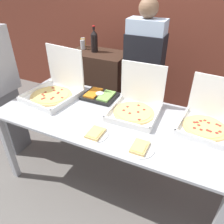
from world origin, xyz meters
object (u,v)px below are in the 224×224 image
veggie_tray (100,96)px  person_guest_plaid (0,85)px  pizza_box_near_right (55,89)px  soda_can_colored (83,42)px  pizza_box_far_right (207,120)px  soda_can_silver (83,45)px  person_server_vest (143,73)px  pizza_box_far_left (136,105)px  soda_bottle (94,41)px  paper_plate_front_left (140,147)px  paper_plate_front_center (95,134)px

veggie_tray → person_guest_plaid: person_guest_plaid is taller
pizza_box_near_right → soda_can_colored: bearing=110.7°
pizza_box_far_right → soda_can_silver: bearing=160.6°
pizza_box_far_right → person_server_vest: 0.96m
pizza_box_far_left → soda_can_silver: bearing=141.1°
soda_can_colored → veggie_tray: bearing=-50.0°
soda_bottle → veggie_tray: bearing=-57.8°
soda_can_silver → soda_bottle: bearing=-10.0°
person_server_vest → pizza_box_near_right: bearing=40.0°
pizza_box_near_right → person_server_vest: (0.78, 0.65, 0.07)m
paper_plate_front_left → person_guest_plaid: size_ratio=0.13×
pizza_box_near_right → soda_can_silver: size_ratio=4.61×
veggie_tray → person_guest_plaid: bearing=-164.1°
paper_plate_front_left → person_server_vest: bearing=107.5°
paper_plate_front_left → soda_bottle: (-1.10, 1.29, 0.38)m
veggie_tray → person_server_vest: (0.32, 0.49, 0.13)m
pizza_box_far_right → paper_plate_front_center: (-0.82, -0.51, -0.06)m
person_guest_plaid → pizza_box_far_right: bearing=96.2°
pizza_box_near_right → paper_plate_front_left: pizza_box_near_right is taller
soda_can_silver → veggie_tray: bearing=-48.8°
pizza_box_near_right → soda_can_silver: pizza_box_near_right is taller
soda_bottle → person_server_vest: 0.82m
soda_can_colored → person_server_vest: size_ratio=0.07×
soda_can_colored → person_guest_plaid: (-0.42, -1.15, -0.24)m
paper_plate_front_left → soda_can_silver: soda_can_silver is taller
pizza_box_far_left → pizza_box_far_right: bearing=1.9°
soda_bottle → soda_can_colored: soda_bottle is taller
pizza_box_near_right → soda_can_silver: 0.95m
pizza_box_near_right → soda_can_colored: (-0.24, 1.00, 0.22)m
pizza_box_far_right → soda_bottle: bearing=158.7°
paper_plate_front_center → soda_bottle: 1.51m
pizza_box_far_left → veggie_tray: (-0.45, 0.11, -0.06)m
person_guest_plaid → soda_can_colored: bearing=159.9°
pizza_box_far_left → soda_bottle: 1.25m
pizza_box_far_right → soda_can_colored: (-1.79, 0.91, 0.23)m
soda_bottle → soda_can_silver: soda_bottle is taller
paper_plate_front_left → paper_plate_front_center: (-0.39, 0.01, 0.00)m
pizza_box_far_left → veggie_tray: pizza_box_far_left is taller
soda_bottle → soda_can_colored: (-0.26, 0.13, -0.08)m
pizza_box_near_right → paper_plate_front_center: bearing=-22.5°
pizza_box_far_right → soda_bottle: size_ratio=1.41×
veggie_tray → soda_can_colored: size_ratio=2.84×
veggie_tray → person_guest_plaid: 1.17m
paper_plate_front_center → soda_can_colored: (-0.97, 1.42, 0.29)m
paper_plate_front_left → person_server_vest: person_server_vest is taller
paper_plate_front_center → paper_plate_front_left: bearing=-0.8°
soda_can_silver → paper_plate_front_center: bearing=-55.4°
pizza_box_far_left → paper_plate_front_left: (0.21, -0.48, -0.07)m
veggie_tray → pizza_box_near_right: bearing=-159.8°
soda_can_silver → pizza_box_far_left: bearing=-37.7°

